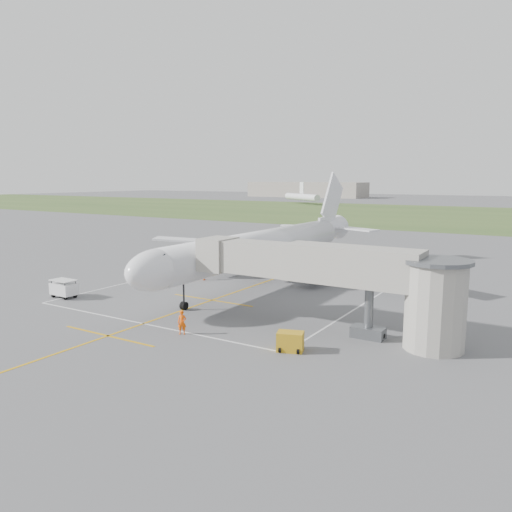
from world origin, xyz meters
The scene contains 11 objects.
ground centered at (0.00, 0.00, 0.00)m, with size 700.00×700.00×0.00m, color #515153.
grass_strip centered at (0.00, 130.00, 0.01)m, with size 700.00×120.00×0.02m, color #375223.
apron_markings centered at (0.00, -5.82, 0.01)m, with size 28.20×60.00×0.01m.
airliner centered at (0.00, 0.75, 4.39)m, with size 38.93×46.75×13.52m.
jet_bridge centered at (15.72, -13.50, 4.74)m, with size 23.40×5.00×7.20m.
gpu_unit centered at (14.15, -19.44, 0.71)m, with size 2.21×1.84×1.43m.
baggage_cart centered at (-14.11, -17.27, 0.98)m, with size 2.78×1.70×1.92m.
ramp_worker_nose centered at (4.81, -20.51, 0.98)m, with size 0.72×0.47×1.96m, color #FF5708.
ramp_worker_wing centered at (-7.03, -1.99, 0.91)m, with size 0.88×0.69×1.81m, color #F75407.
distant_hangars centered at (-16.15, 265.19, 5.17)m, with size 345.00×49.00×12.00m.
distant_aircraft centered at (5.84, 176.78, 3.59)m, with size 196.21×34.42×8.85m.
Camera 1 is at (30.41, -50.66, 12.53)m, focal length 35.00 mm.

